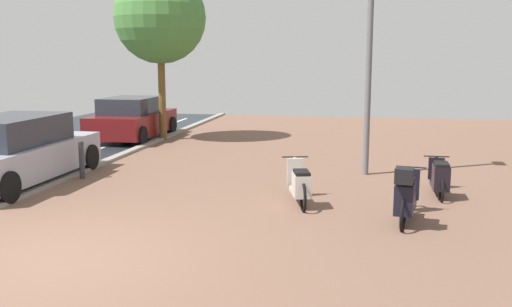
% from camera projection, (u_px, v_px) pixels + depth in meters
% --- Properties ---
extents(ground, '(21.00, 40.00, 0.13)m').
position_uv_depth(ground, '(147.00, 270.00, 7.43)').
color(ground, '#1E272E').
extents(scooter_near, '(0.63, 1.81, 1.05)m').
position_uv_depth(scooter_near, '(406.00, 196.00, 9.36)').
color(scooter_near, black).
rests_on(scooter_near, ground).
extents(scooter_mid, '(0.52, 1.70, 0.74)m').
position_uv_depth(scooter_mid, '(440.00, 177.00, 11.22)').
color(scooter_mid, black).
rests_on(scooter_mid, ground).
extents(scooter_far, '(0.69, 1.67, 0.84)m').
position_uv_depth(scooter_far, '(300.00, 184.00, 10.57)').
color(scooter_far, black).
rests_on(scooter_far, ground).
extents(parked_car_near, '(1.96, 4.39, 1.48)m').
position_uv_depth(parked_car_near, '(15.00, 152.00, 12.34)').
color(parked_car_near, '#A0A2B1').
rests_on(parked_car_near, ground).
extents(parked_car_far, '(1.94, 3.95, 1.42)m').
position_uv_depth(parked_car_far, '(132.00, 119.00, 19.15)').
color(parked_car_far, maroon).
rests_on(parked_car_far, ground).
extents(lamp_post, '(0.20, 0.52, 5.88)m').
position_uv_depth(lamp_post, '(370.00, 34.00, 12.84)').
color(lamp_post, slate).
rests_on(lamp_post, ground).
extents(street_tree, '(2.99, 2.99, 5.51)m').
position_uv_depth(street_tree, '(160.00, 18.00, 18.38)').
color(street_tree, brown).
rests_on(street_tree, ground).
extents(bollard_far, '(0.12, 0.12, 0.86)m').
position_uv_depth(bollard_far, '(82.00, 160.00, 12.83)').
color(bollard_far, '#38383D').
rests_on(bollard_far, ground).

